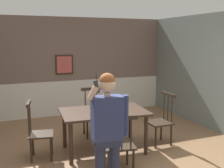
# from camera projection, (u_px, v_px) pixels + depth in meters

# --- Properties ---
(ground_plane) EXTENTS (7.28, 7.28, 0.00)m
(ground_plane) POSITION_uv_depth(u_px,v_px,m) (117.00, 163.00, 4.63)
(ground_plane) COLOR #846042
(room_back_partition) EXTENTS (5.49, 0.17, 2.64)m
(room_back_partition) POSITION_uv_depth(u_px,v_px,m) (70.00, 69.00, 7.46)
(room_back_partition) COLOR #756056
(room_back_partition) RESTS_ON ground_plane
(dining_table) EXTENTS (1.62, 1.09, 0.77)m
(dining_table) POSITION_uv_depth(u_px,v_px,m) (104.00, 116.00, 5.02)
(dining_table) COLOR #38281E
(dining_table) RESTS_ON ground_plane
(chair_near_window) EXTENTS (0.45, 0.45, 1.02)m
(chair_near_window) POSITION_uv_depth(u_px,v_px,m) (161.00, 120.00, 5.40)
(chair_near_window) COLOR #2D2319
(chair_near_window) RESTS_ON ground_plane
(chair_by_doorway) EXTENTS (0.48, 0.48, 1.02)m
(chair_by_doorway) POSITION_uv_depth(u_px,v_px,m) (39.00, 132.00, 4.72)
(chair_by_doorway) COLOR #2D2319
(chair_by_doorway) RESTS_ON ground_plane
(chair_at_table_head) EXTENTS (0.45, 0.45, 1.02)m
(chair_at_table_head) POSITION_uv_depth(u_px,v_px,m) (93.00, 114.00, 5.88)
(chair_at_table_head) COLOR #2D2319
(chair_at_table_head) RESTS_ON ground_plane
(chair_opposite_corner) EXTENTS (0.56, 0.56, 0.96)m
(chair_opposite_corner) POSITION_uv_depth(u_px,v_px,m) (119.00, 144.00, 4.23)
(chair_opposite_corner) COLOR #2D2319
(chair_opposite_corner) RESTS_ON ground_plane
(person_figure) EXTENTS (0.55, 0.25, 1.65)m
(person_figure) POSITION_uv_depth(u_px,v_px,m) (108.00, 128.00, 3.52)
(person_figure) COLOR #282E49
(person_figure) RESTS_ON ground_plane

